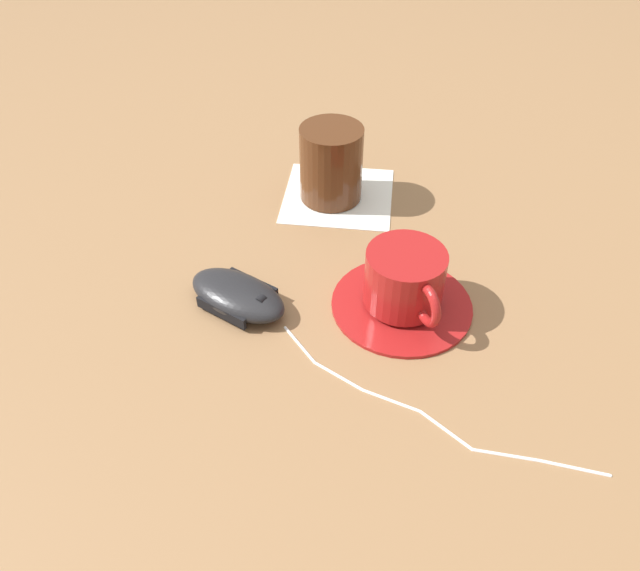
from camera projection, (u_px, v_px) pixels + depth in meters
The scene contains 7 objects.
ground_plane at pixel (339, 252), 0.76m from camera, with size 3.00×3.00×0.00m, color olive.
saucer at pixel (402, 304), 0.69m from camera, with size 0.15×0.15×0.01m, color maroon.
coffee_cup at pixel (405, 279), 0.66m from camera, with size 0.09×0.11×0.06m.
computer_mouse at pixel (238, 295), 0.68m from camera, with size 0.07×0.12×0.03m.
mouse_cable at pixel (420, 409), 0.58m from camera, with size 0.05×0.34×0.00m.
napkin_under_glass at pixel (338, 195), 0.84m from camera, with size 0.14×0.14×0.00m, color silver.
drinking_glass at pixel (331, 164), 0.81m from camera, with size 0.08×0.08×0.10m, color #4C2814.
Camera 1 is at (-0.49, -0.32, 0.48)m, focal length 35.00 mm.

